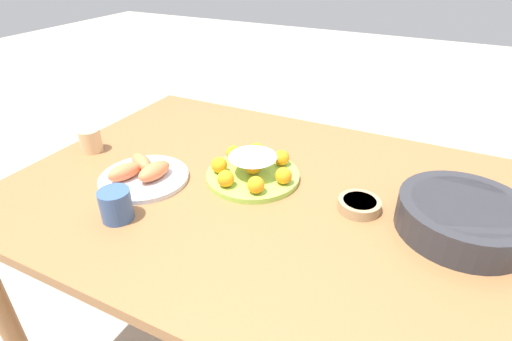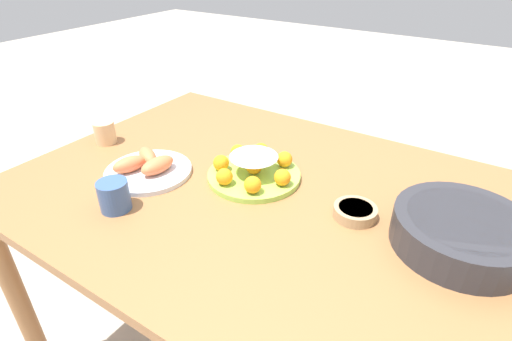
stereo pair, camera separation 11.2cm
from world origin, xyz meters
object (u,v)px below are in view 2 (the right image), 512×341
dining_table (258,214)px  cup_far (105,132)px  serving_bowl (462,231)px  seafood_platter (147,167)px  cup_near (114,196)px  cake_plate (253,169)px  sauce_bowl (355,211)px

dining_table → cup_far: 0.60m
serving_bowl → seafood_platter: serving_bowl is taller
dining_table → cup_near: size_ratio=17.16×
cake_plate → serving_bowl: same height
serving_bowl → cup_far: size_ratio=4.04×
dining_table → cup_near: 0.40m
seafood_platter → cup_near: cup_near is taller
cup_far → serving_bowl: bearing=4.4°
seafood_platter → cup_near: size_ratio=3.16×
dining_table → cup_far: size_ratio=18.45×
cup_near → cup_far: (-0.34, 0.24, -0.00)m
cake_plate → seafood_platter: cake_plate is taller
cake_plate → serving_bowl: size_ratio=0.89×
serving_bowl → sauce_bowl: 0.24m
cake_plate → serving_bowl: (0.55, 0.01, 0.01)m
dining_table → sauce_bowl: 0.30m
sauce_bowl → seafood_platter: 0.61m
cake_plate → cup_far: size_ratio=3.62×
dining_table → sauce_bowl: bearing=3.8°
dining_table → cake_plate: cake_plate is taller
cup_far → sauce_bowl: bearing=4.1°
dining_table → serving_bowl: (0.51, 0.04, 0.13)m
seafood_platter → cup_near: bearing=-69.5°
sauce_bowl → cup_near: bearing=-150.2°
cake_plate → seafood_platter: (-0.28, -0.15, -0.01)m
cup_near → cake_plate: bearing=56.4°
cake_plate → cup_far: (-0.55, -0.08, 0.01)m
cake_plate → seafood_platter: size_ratio=1.06×
seafood_platter → cup_far: cup_far is taller
sauce_bowl → dining_table: bearing=-176.2°
cake_plate → dining_table: bearing=-41.8°
dining_table → seafood_platter: bearing=-160.3°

